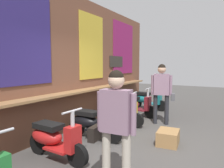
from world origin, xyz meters
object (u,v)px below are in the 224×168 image
(scooter_red, at_px, (53,138))
(shopper_with_handbag, at_px, (115,118))
(scooter_yellow, at_px, (117,112))
(scooter_teal, at_px, (147,99))
(merchandise_crate, at_px, (168,137))
(scooter_maroon, at_px, (134,105))
(shopper_browsing, at_px, (162,88))
(scooter_black, at_px, (91,122))

(scooter_red, distance_m, shopper_with_handbag, 1.56)
(scooter_yellow, bearing_deg, scooter_red, -92.84)
(scooter_teal, xyz_separation_m, shopper_with_handbag, (-5.02, -1.42, 0.62))
(scooter_yellow, height_order, merchandise_crate, scooter_yellow)
(shopper_with_handbag, bearing_deg, scooter_maroon, -165.08)
(shopper_with_handbag, xyz_separation_m, shopper_browsing, (3.38, 0.35, 0.06))
(scooter_black, relative_size, shopper_browsing, 0.81)
(scooter_black, height_order, scooter_yellow, same)
(scooter_red, height_order, merchandise_crate, scooter_red)
(scooter_teal, height_order, merchandise_crate, scooter_teal)
(scooter_yellow, height_order, scooter_maroon, same)
(scooter_red, xyz_separation_m, scooter_teal, (4.79, -0.00, 0.00))
(merchandise_crate, bearing_deg, shopper_with_handbag, 173.63)
(scooter_black, relative_size, merchandise_crate, 2.61)
(scooter_maroon, height_order, shopper_browsing, shopper_browsing)
(scooter_yellow, bearing_deg, merchandise_crate, -26.19)
(scooter_red, relative_size, scooter_maroon, 1.00)
(scooter_red, height_order, shopper_with_handbag, shopper_with_handbag)
(scooter_teal, height_order, shopper_with_handbag, shopper_with_handbag)
(scooter_black, relative_size, scooter_maroon, 1.00)
(scooter_yellow, xyz_separation_m, scooter_teal, (2.36, 0.00, 0.00))
(scooter_yellow, xyz_separation_m, shopper_with_handbag, (-2.66, -1.42, 0.62))
(scooter_yellow, xyz_separation_m, scooter_maroon, (1.15, 0.00, 0.00))
(scooter_black, bearing_deg, shopper_with_handbag, -46.74)
(scooter_teal, xyz_separation_m, merchandise_crate, (-3.06, -1.63, -0.24))
(shopper_with_handbag, bearing_deg, scooter_yellow, -157.47)
(shopper_with_handbag, bearing_deg, scooter_black, -140.25)
(scooter_black, distance_m, shopper_with_handbag, 2.09)
(scooter_red, xyz_separation_m, shopper_browsing, (3.15, -1.06, 0.68))
(shopper_with_handbag, distance_m, shopper_browsing, 3.40)
(shopper_browsing, bearing_deg, scooter_teal, 17.29)
(scooter_yellow, bearing_deg, shopper_browsing, 31.20)
(scooter_yellow, bearing_deg, scooter_black, -92.84)
(scooter_red, distance_m, shopper_browsing, 3.39)
(scooter_maroon, xyz_separation_m, shopper_with_handbag, (-3.81, -1.42, 0.62))
(scooter_teal, relative_size, merchandise_crate, 2.61)
(scooter_yellow, xyz_separation_m, shopper_browsing, (0.72, -1.06, 0.68))
(scooter_maroon, xyz_separation_m, shopper_browsing, (-0.43, -1.06, 0.68))
(scooter_black, xyz_separation_m, shopper_with_handbag, (-1.41, -1.42, 0.62))
(scooter_yellow, height_order, shopper_browsing, shopper_browsing)
(scooter_yellow, relative_size, shopper_with_handbag, 0.85)
(scooter_red, xyz_separation_m, scooter_yellow, (2.44, -0.00, 0.00))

